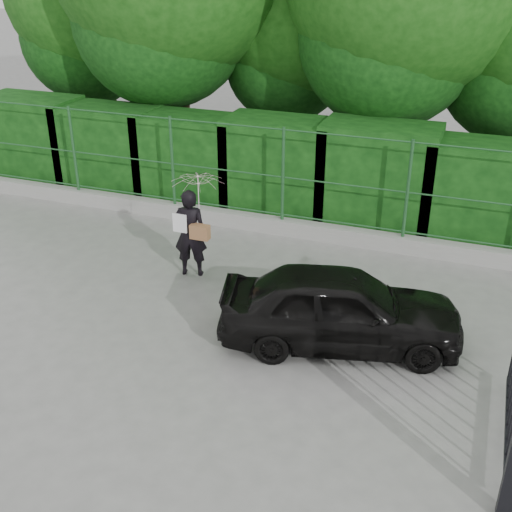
% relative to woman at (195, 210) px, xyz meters
% --- Properties ---
extents(ground, '(80.00, 80.00, 0.00)m').
position_rel_woman_xyz_m(ground, '(0.41, -2.41, -1.18)').
color(ground, gray).
extents(kerb, '(14.00, 0.25, 0.30)m').
position_rel_woman_xyz_m(kerb, '(0.41, 2.09, -1.03)').
color(kerb, '#9E9E99').
rests_on(kerb, ground).
extents(fence, '(14.13, 0.06, 1.80)m').
position_rel_woman_xyz_m(fence, '(0.63, 2.09, 0.02)').
color(fence, '#205128').
rests_on(fence, kerb).
extents(hedge, '(14.20, 1.20, 2.05)m').
position_rel_woman_xyz_m(hedge, '(0.42, 3.09, -0.21)').
color(hedge, black).
rests_on(hedge, ground).
extents(woman, '(0.89, 0.88, 1.79)m').
position_rel_woman_xyz_m(woman, '(0.00, 0.00, 0.00)').
color(woman, black).
rests_on(woman, ground).
extents(car, '(3.57, 2.14, 1.14)m').
position_rel_woman_xyz_m(car, '(2.75, -1.20, -0.61)').
color(car, black).
rests_on(car, ground).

